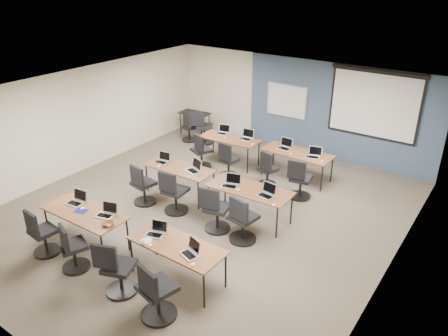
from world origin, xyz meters
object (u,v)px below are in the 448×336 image
Objects in this scene: whiteboard at (286,101)px; utility_table at (195,115)px; training_table_back_right at (297,154)px; task_chair_2 at (117,272)px; laptop_6 at (231,183)px; laptop_4 at (162,160)px; spare_chair_b at (189,129)px; training_table_mid_right at (249,190)px; task_chair_5 at (174,195)px; laptop_2 at (157,231)px; laptop_5 at (194,168)px; task_chair_8 at (201,154)px; projector_screen at (375,100)px; task_chair_1 at (72,251)px; laptop_10 at (285,146)px; task_chair_4 at (142,188)px; task_chair_7 at (242,223)px; laptop_9 at (246,137)px; laptop_8 at (223,131)px; laptop_7 at (267,193)px; training_table_mid_left at (179,169)px; laptop_1 at (107,212)px; laptop_3 at (191,251)px; training_table_front_left at (84,214)px; spare_chair_a at (203,130)px; task_chair_11 at (299,182)px; task_chair_10 at (267,172)px; task_chair_6 at (215,212)px; task_chair_3 at (156,296)px; training_table_back_left at (230,140)px; task_chair_0 at (42,236)px; laptop_11 at (314,155)px.

whiteboard reaches higher than utility_table.
training_table_back_right is at bearing -16.81° from utility_table.
laptop_6 is at bearing 66.85° from task_chair_2.
laptop_4 reaches higher than spare_chair_b.
task_chair_5 reaches higher than training_table_mid_right.
laptop_4 is (-2.01, 2.36, 0.00)m from laptop_2.
laptop_5 reaches higher than task_chair_8.
projector_screen reaches higher than task_chair_1.
task_chair_2 is 5.72m from laptop_10.
task_chair_4 is (-1.04, -4.92, -1.04)m from whiteboard.
laptop_9 is at bearing 129.55° from task_chair_7.
utility_table is (-2.65, 3.34, -0.13)m from laptop_5.
laptop_7 is at bearing -54.54° from laptop_8.
training_table_mid_left is 5.28× the size of laptop_1.
training_table_front_left is at bearing -158.41° from laptop_3.
laptop_10 is 3.14m from spare_chair_a.
laptop_2 is 0.31× the size of task_chair_11.
laptop_5 reaches higher than laptop_6.
training_table_front_left is 2.61m from training_table_mid_left.
training_table_mid_left is 5.26× the size of laptop_8.
task_chair_5 is 1.08× the size of task_chair_10.
projector_screen is 7.77× the size of laptop_2.
spare_chair_b reaches higher than training_table_back_right.
training_table_back_right is at bearing 96.47° from task_chair_1.
task_chair_6 reaches higher than training_table_mid_right.
projector_screen is 2.56m from laptop_10.
laptop_1 is (0.46, 0.18, 0.11)m from training_table_front_left.
training_table_front_left is at bearing 177.41° from task_chair_3.
training_table_mid_right is 1.73× the size of task_chair_3.
training_table_back_left is at bearing 107.65° from laptop_6.
utility_table is (-2.55, 0.94, -0.13)m from laptop_9.
projector_screen is 6.22m from task_chair_4.
task_chair_1 is at bearing -92.73° from whiteboard.
training_table_front_left is at bearing -110.68° from training_table_back_right.
training_table_mid_right is 1.82× the size of task_chair_11.
laptop_7 reaches higher than task_chair_0.
training_table_back_left is 2.08m from spare_chair_b.
task_chair_2 is 3.78m from laptop_4.
task_chair_1 is at bearing -57.12° from training_table_front_left.
task_chair_10 is at bearing 104.00° from training_table_mid_right.
utility_table is at bearing 145.58° from task_chair_7.
task_chair_3 is at bearing -33.88° from task_chair_4.
laptop_9 is (-0.31, -1.65, -0.65)m from whiteboard.
task_chair_10 is at bearing 57.78° from laptop_1.
laptop_1 is (0.37, -4.66, 0.11)m from training_table_back_left.
task_chair_3 is 3.18× the size of laptop_11.
laptop_8 is 0.77m from laptop_9.
laptop_10 is at bearing 117.76° from laptop_7.
training_table_mid_right is 1.51m from laptop_5.
task_chair_4 is (-3.54, -4.90, -1.47)m from projector_screen.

